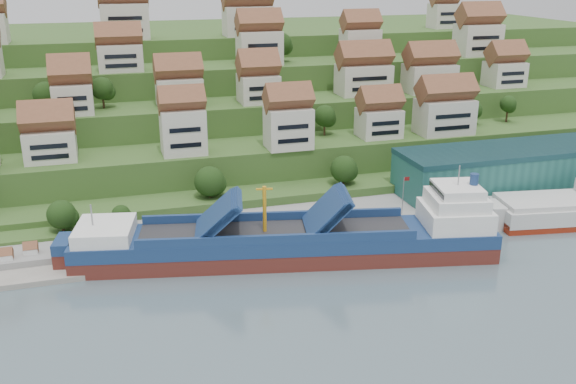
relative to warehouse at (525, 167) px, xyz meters
name	(u,v)px	position (x,y,z in m)	size (l,w,h in m)	color
ground	(337,254)	(-52.00, -17.00, -7.20)	(300.00, 300.00, 0.00)	slate
quay	(400,210)	(-32.00, -2.00, -6.10)	(180.00, 14.00, 2.20)	gray
pebble_beach	(9,263)	(-110.00, -5.00, -6.70)	(45.00, 20.00, 1.00)	gray
hillside	(226,95)	(-52.00, 86.55, 3.46)	(260.00, 128.00, 31.00)	#2D4C1E
hillside_village	(242,74)	(-56.17, 42.90, 17.15)	(156.75, 64.37, 29.71)	beige
hillside_trees	(253,112)	(-56.51, 29.75, 9.95)	(137.98, 62.46, 29.95)	#203F15
warehouse	(525,167)	(0.00, 0.00, 0.00)	(60.00, 15.00, 10.00)	#23615A
flagpole	(404,193)	(-33.89, -7.00, -0.32)	(1.28, 0.16, 8.00)	gray
cargo_ship	(298,242)	(-59.50, -16.64, -3.98)	(76.62, 26.60, 16.78)	#5A221B
second_ship	(570,210)	(0.14, -15.87, -4.54)	(31.76, 15.72, 8.82)	maroon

